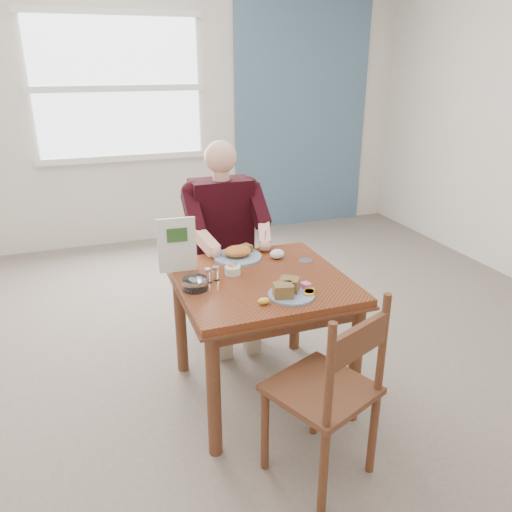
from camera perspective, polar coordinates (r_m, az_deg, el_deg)
name	(u,v)px	position (r m, az deg, el deg)	size (l,w,h in m)	color
floor	(261,391)	(3.11, 0.57, -15.20)	(6.00, 6.00, 0.00)	#6B6157
wall_back	(160,108)	(5.43, -10.94, 16.27)	(5.50, 5.50, 0.00)	silver
accent_panel	(302,104)	(5.88, 5.33, 16.93)	(1.60, 0.02, 2.80)	slate
lemon_wedge	(264,301)	(2.44, 0.91, -5.16)	(0.06, 0.04, 0.03)	gold
napkin	(277,254)	(2.99, 2.42, 0.23)	(0.09, 0.07, 0.06)	white
metal_dish	(305,261)	(2.96, 5.66, -0.56)	(0.08, 0.08, 0.01)	silver
window	(118,88)	(5.33, -15.48, 17.98)	(1.72, 0.04, 1.42)	white
table	(261,296)	(2.78, 0.62, -4.59)	(0.92, 0.92, 0.75)	brown
chair_far	(222,270)	(3.54, -3.90, -1.56)	(0.42, 0.42, 0.95)	brown
chair_near	(329,391)	(2.33, 8.39, -15.07)	(0.55, 0.55, 0.95)	brown
diner	(225,229)	(3.34, -3.62, 3.13)	(0.53, 0.56, 1.39)	tan
near_plate	(290,290)	(2.52, 3.86, -3.94)	(0.30, 0.30, 0.08)	white
far_plate	(238,254)	(2.99, -2.04, 0.28)	(0.38, 0.38, 0.08)	white
caddy	(233,270)	(2.77, -2.68, -1.64)	(0.09, 0.09, 0.07)	white
shakers	(212,274)	(2.68, -5.03, -2.09)	(0.09, 0.06, 0.08)	white
creamer	(195,284)	(2.60, -6.96, -3.16)	(0.17, 0.17, 0.06)	white
menu	(177,245)	(2.79, -9.03, 1.27)	(0.21, 0.03, 0.31)	white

